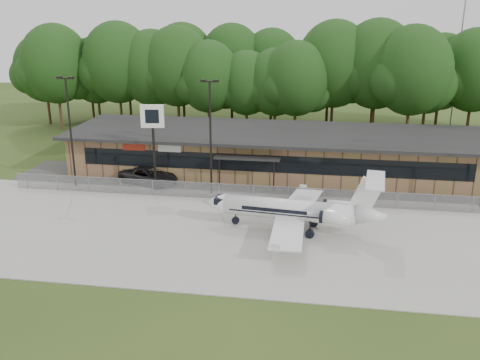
% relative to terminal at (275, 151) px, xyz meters
% --- Properties ---
extents(ground, '(160.00, 160.00, 0.00)m').
position_rel_terminal_xyz_m(ground, '(0.00, -23.94, -2.18)').
color(ground, '#2C4016').
rests_on(ground, ground).
extents(apron, '(64.00, 18.00, 0.08)m').
position_rel_terminal_xyz_m(apron, '(0.00, -15.94, -2.14)').
color(apron, '#9E9B93').
rests_on(apron, ground).
extents(parking_lot, '(50.00, 9.00, 0.06)m').
position_rel_terminal_xyz_m(parking_lot, '(0.00, -4.44, -2.15)').
color(parking_lot, '#383835').
rests_on(parking_lot, ground).
extents(terminal, '(41.00, 11.65, 4.30)m').
position_rel_terminal_xyz_m(terminal, '(0.00, 0.00, 0.00)').
color(terminal, '#896044').
rests_on(terminal, ground).
extents(fence, '(46.00, 0.04, 1.52)m').
position_rel_terminal_xyz_m(fence, '(0.00, -8.94, -1.40)').
color(fence, gray).
rests_on(fence, ground).
extents(treeline, '(72.00, 12.00, 15.00)m').
position_rel_terminal_xyz_m(treeline, '(0.00, 18.06, 5.32)').
color(treeline, '#1B3E13').
rests_on(treeline, ground).
extents(radio_mast, '(0.20, 0.20, 25.00)m').
position_rel_terminal_xyz_m(radio_mast, '(22.00, 24.06, 10.32)').
color(radio_mast, gray).
rests_on(radio_mast, ground).
extents(light_pole_left, '(1.55, 0.30, 10.23)m').
position_rel_terminal_xyz_m(light_pole_left, '(-18.00, -7.44, 3.80)').
color(light_pole_left, black).
rests_on(light_pole_left, ground).
extents(light_pole_mid, '(1.55, 0.30, 10.23)m').
position_rel_terminal_xyz_m(light_pole_mid, '(-5.00, -7.44, 3.80)').
color(light_pole_mid, black).
rests_on(light_pole_mid, ground).
extents(business_jet, '(13.99, 12.49, 4.71)m').
position_rel_terminal_xyz_m(business_jet, '(2.95, -14.80, -0.49)').
color(business_jet, silver).
rests_on(business_jet, ground).
extents(suv, '(6.33, 4.40, 1.61)m').
position_rel_terminal_xyz_m(suv, '(-11.43, -5.68, -1.37)').
color(suv, '#2B2A2D').
rests_on(suv, ground).
extents(pole_sign, '(2.08, 0.54, 7.89)m').
position_rel_terminal_xyz_m(pole_sign, '(-10.30, -7.14, 3.86)').
color(pole_sign, black).
rests_on(pole_sign, ground).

